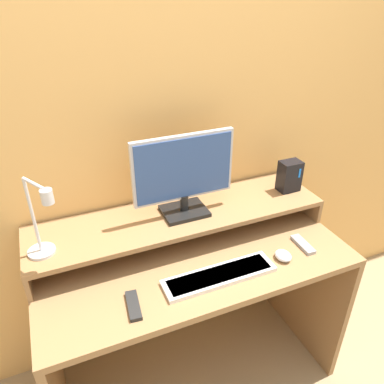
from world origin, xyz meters
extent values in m
cube|color=#E5AD60|center=(0.00, 0.67, 1.25)|extent=(6.00, 0.05, 2.50)
cube|color=olive|center=(0.00, 0.32, 0.76)|extent=(1.33, 0.64, 0.03)
cube|color=olive|center=(-0.65, 0.32, 0.37)|extent=(0.03, 0.64, 0.74)
cube|color=olive|center=(0.65, 0.32, 0.37)|extent=(0.03, 0.64, 0.74)
cube|color=olive|center=(-0.66, 0.47, 0.82)|extent=(0.02, 0.34, 0.10)
cube|color=olive|center=(0.66, 0.47, 0.82)|extent=(0.02, 0.34, 0.10)
cube|color=olive|center=(0.00, 0.47, 0.89)|extent=(1.33, 0.34, 0.02)
cube|color=black|center=(0.02, 0.47, 0.91)|extent=(0.20, 0.16, 0.02)
cylinder|color=black|center=(0.02, 0.47, 0.95)|extent=(0.04, 0.04, 0.07)
cube|color=#B7B7BC|center=(0.02, 0.47, 1.12)|extent=(0.45, 0.02, 0.29)
cube|color=#2D4C8C|center=(0.02, 0.46, 1.12)|extent=(0.42, 0.01, 0.27)
cylinder|color=silver|center=(-0.59, 0.42, 0.90)|extent=(0.10, 0.10, 0.01)
cylinder|color=silver|center=(-0.59, 0.42, 1.06)|extent=(0.01, 0.01, 0.31)
cylinder|color=silver|center=(-0.56, 0.36, 1.22)|extent=(0.07, 0.12, 0.01)
cylinder|color=silver|center=(-0.52, 0.31, 1.19)|extent=(0.04, 0.04, 0.05)
cube|color=black|center=(0.57, 0.46, 0.97)|extent=(0.10, 0.07, 0.15)
cube|color=#1972F2|center=(0.60, 0.42, 1.00)|extent=(0.01, 0.00, 0.05)
cube|color=white|center=(0.04, 0.15, 0.78)|extent=(0.46, 0.12, 0.02)
cube|color=silver|center=(0.04, 0.15, 0.79)|extent=(0.43, 0.09, 0.01)
ellipsoid|color=silver|center=(0.34, 0.15, 0.79)|extent=(0.07, 0.08, 0.03)
cube|color=black|center=(-0.31, 0.13, 0.78)|extent=(0.06, 0.14, 0.02)
cube|color=#99999E|center=(0.47, 0.18, 0.78)|extent=(0.05, 0.14, 0.02)
camera|label=1|loc=(-0.50, -0.84, 1.81)|focal=35.00mm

